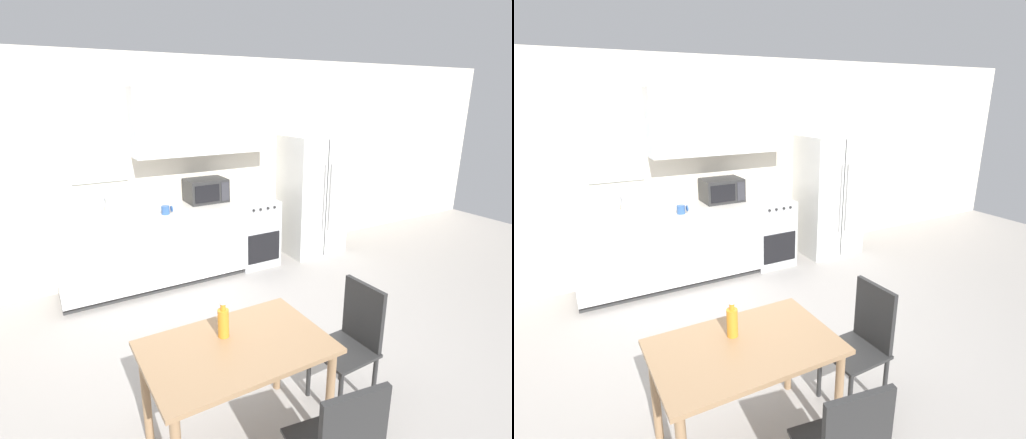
{
  "view_description": "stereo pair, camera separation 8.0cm",
  "coord_description": "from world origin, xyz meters",
  "views": [
    {
      "loc": [
        -1.43,
        -2.76,
        2.23
      ],
      "look_at": [
        0.45,
        0.51,
        1.05
      ],
      "focal_mm": 28.0,
      "sensor_mm": 36.0,
      "label": 1
    },
    {
      "loc": [
        -1.36,
        -2.8,
        2.23
      ],
      "look_at": [
        0.45,
        0.51,
        1.05
      ],
      "focal_mm": 28.0,
      "sensor_mm": 36.0,
      "label": 2
    }
  ],
  "objects": [
    {
      "name": "drink_bottle",
      "position": [
        -0.51,
        -0.74,
        0.86
      ],
      "size": [
        0.07,
        0.07,
        0.25
      ],
      "color": "orange",
      "rests_on": "dining_table"
    },
    {
      "name": "kitchen_sink",
      "position": [
        -0.74,
        1.74,
        0.95
      ],
      "size": [
        0.65,
        0.4,
        0.22
      ],
      "color": "#B7BABC",
      "rests_on": "kitchen_counter"
    },
    {
      "name": "ground_plane",
      "position": [
        0.0,
        0.0,
        0.0
      ],
      "size": [
        12.0,
        12.0,
        0.0
      ],
      "primitive_type": "plane",
      "color": "gray"
    },
    {
      "name": "microwave",
      "position": [
        0.48,
        1.84,
        1.08
      ],
      "size": [
        0.5,
        0.38,
        0.29
      ],
      "color": "#282828",
      "rests_on": "kitchen_counter"
    },
    {
      "name": "dining_table",
      "position": [
        -0.48,
        -0.86,
        0.64
      ],
      "size": [
        1.14,
        0.74,
        0.75
      ],
      "color": "#997551",
      "rests_on": "ground_plane"
    },
    {
      "name": "refrigerator",
      "position": [
        2.07,
        1.72,
        0.85
      ],
      "size": [
        0.82,
        0.72,
        1.71
      ],
      "color": "silver",
      "rests_on": "ground_plane"
    },
    {
      "name": "dining_chair_side",
      "position": [
        0.47,
        -0.91,
        0.54
      ],
      "size": [
        0.41,
        0.41,
        0.93
      ],
      "rotation": [
        0.0,
        0.0,
        1.61
      ],
      "color": "#282828",
      "rests_on": "ground_plane"
    },
    {
      "name": "coffee_mug",
      "position": [
        -0.14,
        1.53,
        0.98
      ],
      "size": [
        0.13,
        0.09,
        0.1
      ],
      "color": "#335999",
      "rests_on": "kitchen_counter"
    },
    {
      "name": "oven_range",
      "position": [
        1.1,
        1.75,
        0.45
      ],
      "size": [
        0.55,
        0.64,
        0.9
      ],
      "color": "#B7BABC",
      "rests_on": "ground_plane"
    },
    {
      "name": "wall_back",
      "position": [
        0.09,
        2.05,
        1.46
      ],
      "size": [
        12.0,
        0.38,
        2.7
      ],
      "color": "beige",
      "rests_on": "ground_plane"
    },
    {
      "name": "kitchen_counter",
      "position": [
        -0.27,
        1.73,
        0.47
      ],
      "size": [
        2.18,
        0.66,
        0.93
      ],
      "color": "#333333",
      "rests_on": "ground_plane"
    }
  ]
}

